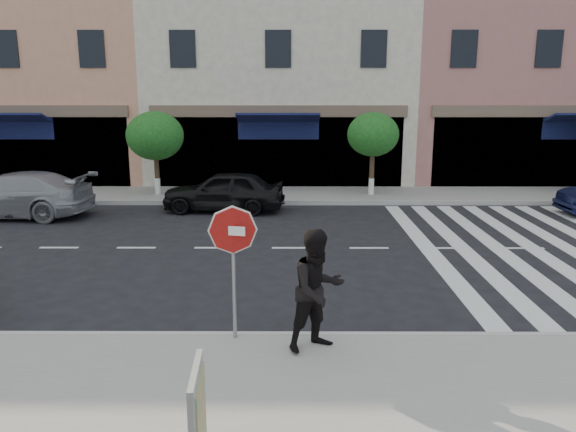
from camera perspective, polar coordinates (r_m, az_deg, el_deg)
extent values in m
plane|color=black|center=(10.67, 0.39, -9.23)|extent=(120.00, 120.00, 0.00)
cube|color=gray|center=(7.29, 0.46, -19.78)|extent=(60.00, 4.50, 0.15)
cube|color=gray|center=(21.26, 0.31, 2.14)|extent=(60.00, 3.00, 0.15)
cube|color=tan|center=(29.20, -22.98, 17.72)|extent=(10.00, 9.00, 14.00)
cube|color=beige|center=(26.94, -0.79, 15.97)|extent=(11.00, 9.00, 11.00)
cube|color=#AE6B67|center=(29.37, 24.43, 16.58)|extent=(13.00, 9.00, 13.00)
cylinder|color=#473323|center=(21.50, -13.17, 4.29)|extent=(0.18, 0.18, 1.60)
cylinder|color=silver|center=(21.58, -13.10, 2.98)|extent=(0.20, 0.20, 0.60)
ellipsoid|color=#144818|center=(21.35, -13.36, 7.94)|extent=(2.10, 2.10, 1.79)
cylinder|color=#473323|center=(21.13, 8.51, 4.49)|extent=(0.18, 0.18, 1.71)
cylinder|color=silver|center=(21.21, 8.46, 3.01)|extent=(0.20, 0.20, 0.60)
ellipsoid|color=#144818|center=(20.98, 8.63, 8.21)|extent=(1.90, 1.90, 1.62)
cylinder|color=gray|center=(8.78, -5.51, -6.43)|extent=(0.07, 0.07, 1.94)
cylinder|color=white|center=(8.54, -5.63, -1.42)|extent=(0.74, 0.19, 0.76)
cylinder|color=#9E1411|center=(8.52, -5.65, -1.46)|extent=(0.69, 0.19, 0.71)
cube|color=white|center=(8.49, -5.67, -1.51)|extent=(0.39, 0.11, 0.14)
imported|color=black|center=(8.43, 3.03, -7.51)|extent=(1.14, 1.07, 1.86)
cube|color=beige|center=(5.83, -9.18, -20.72)|extent=(0.10, 0.85, 1.29)
cube|color=#D88C3F|center=(5.80, -8.78, -20.32)|extent=(0.06, 0.69, 0.99)
imported|color=gray|center=(19.86, -26.11, 1.95)|extent=(5.06, 2.34, 1.43)
imported|color=black|center=(18.81, -6.55, 2.54)|extent=(4.13, 1.93, 1.37)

